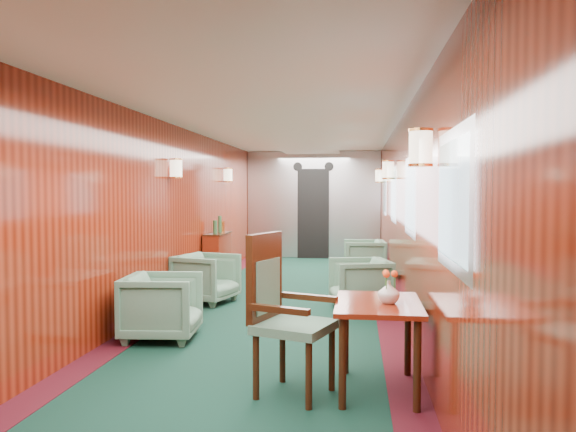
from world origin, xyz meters
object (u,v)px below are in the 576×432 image
object	(u,v)px
armchair_left_near	(162,306)
armchair_left_far	(206,278)
dining_table	(378,316)
armchair_right_far	(364,258)
armchair_right_near	(360,284)
side_chair	(281,307)
credenza	(218,256)

from	to	relation	value
armchair_left_near	armchair_left_far	distance (m)	1.88
dining_table	armchair_left_near	world-z (taller)	dining_table
armchair_left_far	armchair_right_far	bearing A→B (deg)	-23.14
dining_table	armchair_right_near	xyz separation A→B (m)	(-0.11, 2.93, -0.24)
armchair_left_far	side_chair	bearing A→B (deg)	-139.34
dining_table	armchair_right_far	size ratio (longest dim) A/B	1.26
armchair_left_far	armchair_right_near	xyz separation A→B (m)	(2.05, -0.18, -0.01)
credenza	dining_table	bearing A→B (deg)	-63.31
side_chair	armchair_right_near	distance (m)	3.12
armchair_right_near	armchair_right_far	bearing A→B (deg)	164.37
armchair_left_far	armchair_right_far	world-z (taller)	armchair_left_far
armchair_right_far	armchair_left_far	bearing A→B (deg)	-42.91
dining_table	side_chair	world-z (taller)	side_chair
dining_table	side_chair	xyz separation A→B (m)	(-0.72, -0.11, 0.08)
armchair_left_near	armchair_left_far	world-z (taller)	armchair_left_near
armchair_left_near	armchair_right_near	size ratio (longest dim) A/B	1.03
armchair_left_near	armchair_right_far	distance (m)	4.93
side_chair	credenza	world-z (taller)	side_chair
armchair_right_far	credenza	bearing A→B (deg)	-75.27
dining_table	armchair_left_near	bearing A→B (deg)	150.22
side_chair	armchair_left_near	distance (m)	1.97
dining_table	armchair_right_near	size ratio (longest dim) A/B	1.27
credenza	armchair_left_near	world-z (taller)	credenza
credenza	armchair_left_far	world-z (taller)	credenza
credenza	armchair_left_far	bearing A→B (deg)	-80.52
credenza	armchair_right_near	size ratio (longest dim) A/B	1.52
side_chair	armchair_right_near	bearing A→B (deg)	98.47
armchair_left_far	armchair_right_near	size ratio (longest dim) A/B	1.02
dining_table	side_chair	size ratio (longest dim) A/B	0.76
dining_table	armchair_left_near	distance (m)	2.46
armchair_left_far	armchair_left_near	bearing A→B (deg)	-161.94
side_chair	armchair_right_far	world-z (taller)	side_chair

